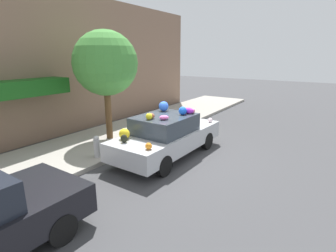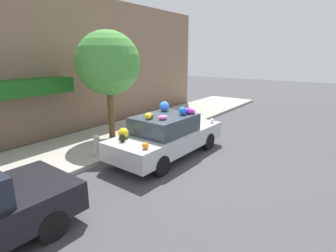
% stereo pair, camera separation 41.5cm
% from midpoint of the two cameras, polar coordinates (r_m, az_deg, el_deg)
% --- Properties ---
extents(ground_plane, '(60.00, 60.00, 0.00)m').
position_cam_midpoint_polar(ground_plane, '(8.93, -1.99, -6.25)').
color(ground_plane, '#424244').
extents(sidewalk_curb, '(24.00, 3.20, 0.14)m').
position_cam_midpoint_polar(sidewalk_curb, '(10.61, -13.99, -2.78)').
color(sidewalk_curb, '#9E998E').
rests_on(sidewalk_curb, ground).
extents(building_facade, '(18.00, 1.20, 5.75)m').
position_cam_midpoint_polar(building_facade, '(11.78, -22.95, 11.95)').
color(building_facade, '#846651').
rests_on(building_facade, ground).
extents(street_tree, '(2.35, 2.35, 4.01)m').
position_cam_midpoint_polar(street_tree, '(10.03, -14.66, 13.00)').
color(street_tree, brown).
rests_on(street_tree, sidewalk_curb).
extents(fire_hydrant, '(0.20, 0.20, 0.70)m').
position_cam_midpoint_polar(fire_hydrant, '(8.62, -16.59, -4.28)').
color(fire_hydrant, '#B2B2B7').
rests_on(fire_hydrant, sidewalk_curb).
extents(art_car, '(4.33, 1.82, 1.74)m').
position_cam_midpoint_polar(art_car, '(8.59, -1.55, -1.94)').
color(art_car, '#B7BABF').
rests_on(art_car, ground).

